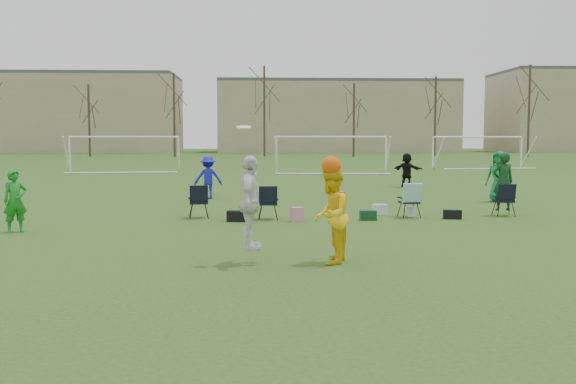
{
  "coord_description": "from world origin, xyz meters",
  "views": [
    {
      "loc": [
        -0.91,
        -10.48,
        2.33
      ],
      "look_at": [
        -0.3,
        2.24,
        1.25
      ],
      "focal_mm": 40.0,
      "sensor_mm": 36.0,
      "label": 1
    }
  ],
  "objects": [
    {
      "name": "center_contest",
      "position": [
        -0.16,
        1.24,
        1.02
      ],
      "size": [
        2.19,
        1.05,
        2.56
      ],
      "color": "white",
      "rests_on": "ground"
    },
    {
      "name": "fielder_blue",
      "position": [
        -2.79,
        14.1,
        0.82
      ],
      "size": [
        1.12,
        0.72,
        1.64
      ],
      "primitive_type": "imported",
      "rotation": [
        0.0,
        0.0,
        3.25
      ],
      "color": "#181AB6",
      "rests_on": "ground"
    },
    {
      "name": "tree_line",
      "position": [
        0.24,
        69.85,
        5.09
      ],
      "size": [
        110.28,
        3.28,
        11.4
      ],
      "color": "#382B21",
      "rests_on": "ground"
    },
    {
      "name": "fielder_green_far",
      "position": [
        7.86,
        12.37,
        0.93
      ],
      "size": [
        1.07,
        1.04,
        1.86
      ],
      "primitive_type": "imported",
      "rotation": [
        0.0,
        0.0,
        -0.7
      ],
      "color": "#15773A",
      "rests_on": "ground"
    },
    {
      "name": "goal_right",
      "position": [
        16.0,
        38.0,
        1.92
      ],
      "size": [
        7.35,
        1.14,
        2.46
      ],
      "rotation": [
        0.0,
        0.0,
        0.14
      ],
      "color": "white",
      "rests_on": "ground"
    },
    {
      "name": "ground",
      "position": [
        0.0,
        0.0,
        0.0
      ],
      "size": [
        260.0,
        260.0,
        0.0
      ],
      "primitive_type": "plane",
      "color": "#2B4C17",
      "rests_on": "ground"
    },
    {
      "name": "goal_left",
      "position": [
        -10.0,
        34.0,
        1.92
      ],
      "size": [
        7.39,
        0.76,
        2.46
      ],
      "rotation": [
        0.0,
        0.0,
        0.09
      ],
      "color": "white",
      "rests_on": "ground"
    },
    {
      "name": "fielder_green_near",
      "position": [
        -6.87,
        5.5,
        0.78
      ],
      "size": [
        0.68,
        0.63,
        1.56
      ],
      "primitive_type": "imported",
      "rotation": [
        0.0,
        0.0,
        0.61
      ],
      "color": "#168020",
      "rests_on": "ground"
    },
    {
      "name": "sideline_setup",
      "position": [
        2.77,
        8.1,
        0.57
      ],
      "size": [
        9.73,
        1.76,
        1.9
      ],
      "color": "#103A18",
      "rests_on": "ground"
    },
    {
      "name": "building_row",
      "position": [
        6.73,
        96.0,
        5.99
      ],
      "size": [
        126.0,
        16.0,
        13.0
      ],
      "color": "tan",
      "rests_on": "ground"
    },
    {
      "name": "fielder_black",
      "position": [
        6.16,
        19.48,
        0.81
      ],
      "size": [
        1.44,
        1.35,
        1.62
      ],
      "primitive_type": "imported",
      "rotation": [
        0.0,
        0.0,
        2.42
      ],
      "color": "black",
      "rests_on": "ground"
    },
    {
      "name": "goal_mid",
      "position": [
        4.0,
        32.0,
        1.92
      ],
      "size": [
        7.4,
        0.63,
        2.46
      ],
      "rotation": [
        0.0,
        0.0,
        -0.07
      ],
      "color": "white",
      "rests_on": "ground"
    }
  ]
}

